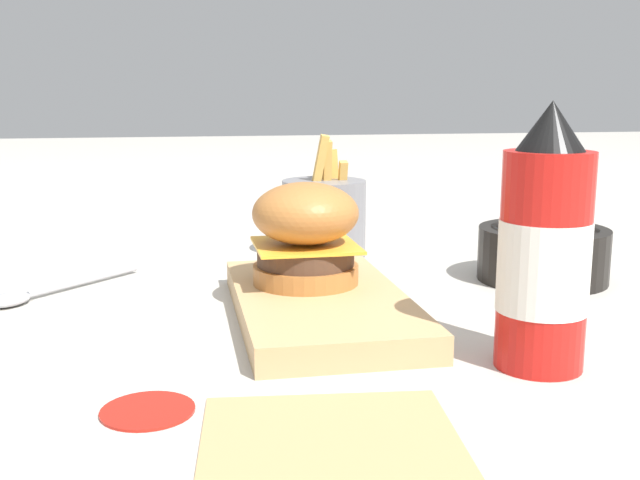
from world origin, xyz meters
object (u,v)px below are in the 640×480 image
(burger, at_px, (306,233))
(fries_basket, at_px, (324,217))
(side_bowl, at_px, (543,253))
(serving_board, at_px, (320,305))
(ketchup_bottle, at_px, (544,252))
(spoon, at_px, (32,294))

(burger, relative_size, fries_basket, 0.66)
(fries_basket, height_order, side_bowl, fries_basket)
(serving_board, bearing_deg, ketchup_bottle, 42.01)
(side_bowl, bearing_deg, ketchup_bottle, -27.72)
(side_bowl, distance_m, spoon, 0.55)
(burger, height_order, spoon, burger)
(side_bowl, bearing_deg, fries_basket, -128.87)
(ketchup_bottle, bearing_deg, serving_board, -137.99)
(fries_basket, bearing_deg, spoon, -65.64)
(burger, xyz_separation_m, side_bowl, (-0.06, 0.28, -0.04))
(side_bowl, bearing_deg, burger, -78.64)
(serving_board, distance_m, burger, 0.07)
(fries_basket, height_order, spoon, fries_basket)
(serving_board, bearing_deg, burger, -168.82)
(side_bowl, height_order, spoon, side_bowl)
(fries_basket, distance_m, side_bowl, 0.28)
(ketchup_bottle, xyz_separation_m, fries_basket, (-0.43, -0.08, -0.04))
(burger, height_order, fries_basket, fries_basket)
(fries_basket, distance_m, spoon, 0.37)
(ketchup_bottle, relative_size, spoon, 1.37)
(burger, bearing_deg, serving_board, 11.18)
(burger, bearing_deg, side_bowl, 101.36)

